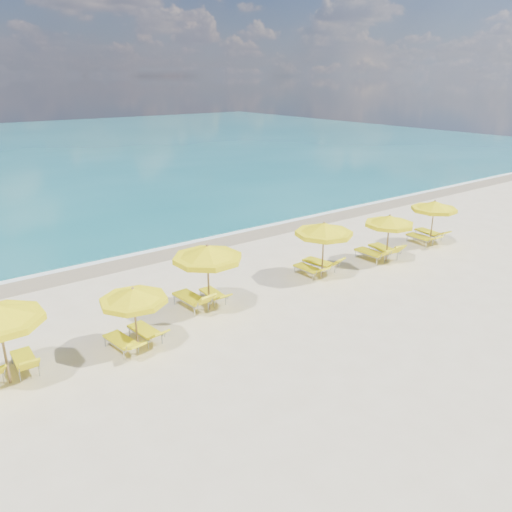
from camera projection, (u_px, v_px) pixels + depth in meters
ground_plane at (279, 295)px, 19.49m from camera, size 120.00×120.00×0.00m
ocean at (7, 153)px, 55.63m from camera, size 120.00×80.00×0.30m
wet_sand_band at (186, 247)px, 25.06m from camera, size 120.00×2.60×0.01m
foam_line at (178, 243)px, 25.66m from camera, size 120.00×1.20×0.03m
whitecap_near at (13, 224)px, 28.90m from camera, size 14.00×0.36×0.05m
whitecap_far at (172, 178)px, 42.07m from camera, size 18.00×0.30×0.05m
umbrella_2 at (133, 296)px, 15.07m from camera, size 2.42×2.42×2.11m
umbrella_3 at (207, 254)px, 17.58m from camera, size 3.18×3.18×2.53m
umbrella_4 at (324, 230)px, 20.60m from camera, size 2.65×2.65×2.45m
umbrella_5 at (389, 221)px, 22.45m from camera, size 2.64×2.64×2.24m
umbrella_6 at (434, 206)px, 24.89m from camera, size 2.83×2.83×2.28m
lounger_1_right at (25, 364)px, 14.44m from camera, size 0.63×1.68×0.82m
lounger_2_left at (122, 345)px, 15.49m from camera, size 0.81×1.80×0.64m
lounger_2_right at (146, 335)px, 16.08m from camera, size 0.78×1.78×0.73m
lounger_3_left at (192, 302)px, 18.29m from camera, size 0.82×2.02×0.94m
lounger_3_right at (213, 297)px, 18.85m from camera, size 0.61×1.69×0.67m
lounger_4_left at (308, 271)px, 21.30m from camera, size 0.65×1.75×0.68m
lounger_4_right at (320, 266)px, 21.82m from camera, size 0.93×1.96×0.87m
lounger_5_left at (371, 256)px, 23.07m from camera, size 0.67×1.89×0.87m
lounger_5_right at (384, 252)px, 23.52m from camera, size 1.01×2.04×0.93m
lounger_6_left at (421, 240)px, 25.38m from camera, size 0.65×1.85×0.69m
lounger_6_right at (429, 235)px, 26.09m from camera, size 0.87×2.00×0.75m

